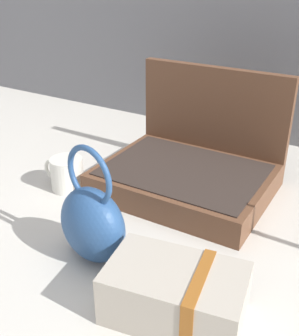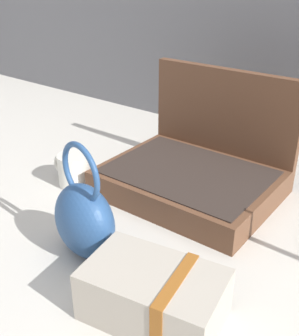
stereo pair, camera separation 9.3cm
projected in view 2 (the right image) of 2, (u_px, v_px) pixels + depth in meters
The scene contains 5 objects.
ground_plane at pixel (146, 205), 1.01m from camera, with size 6.00×6.00×0.00m, color beige.
open_suitcase at pixel (197, 167), 1.06m from camera, with size 0.41×0.33×0.29m.
teal_pouch_handbag at pixel (84, 218), 0.81m from camera, with size 0.17×0.13×0.24m.
cream_toiletry_bag at pixel (155, 295), 0.68m from camera, with size 0.24×0.17×0.10m.
coffee_mug at pixel (74, 170), 1.09m from camera, with size 0.12×0.08×0.08m.
Camera 2 is at (0.53, -0.68, 0.53)m, focal length 44.85 mm.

